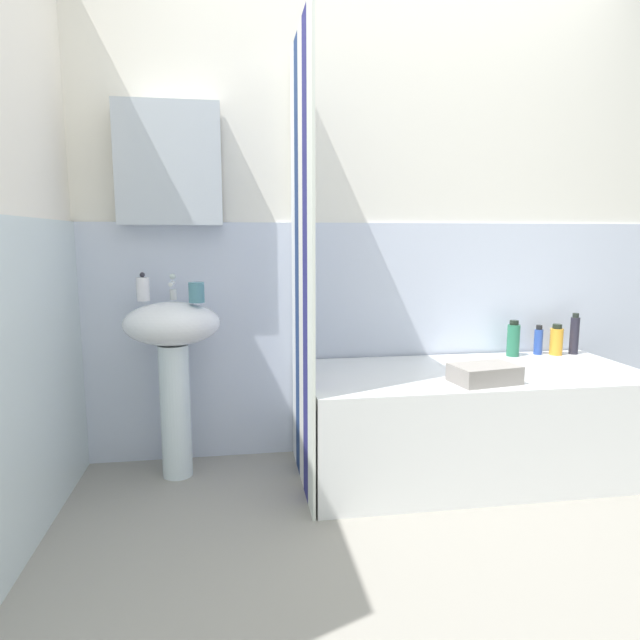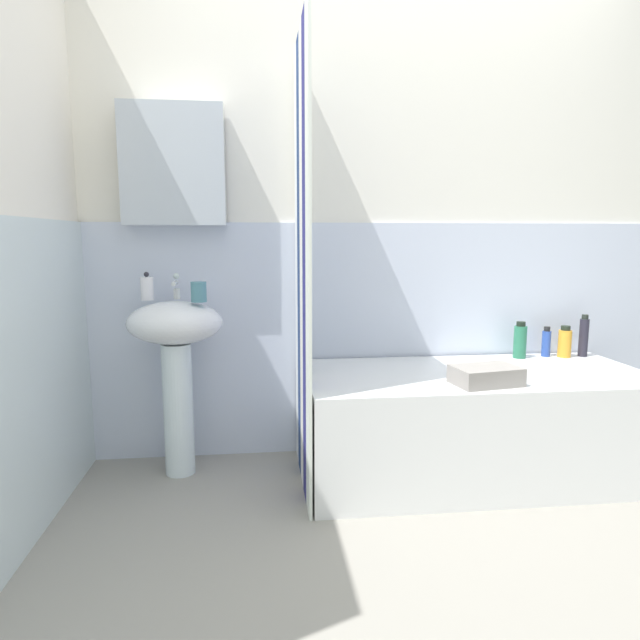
{
  "view_description": "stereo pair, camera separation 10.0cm",
  "coord_description": "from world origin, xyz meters",
  "px_view_note": "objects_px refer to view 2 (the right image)",
  "views": [
    {
      "loc": [
        -0.8,
        -1.53,
        1.13
      ],
      "look_at": [
        -0.43,
        0.81,
        0.77
      ],
      "focal_mm": 30.81,
      "sensor_mm": 36.0,
      "label": 1
    },
    {
      "loc": [
        -0.7,
        -1.55,
        1.13
      ],
      "look_at": [
        -0.43,
        0.81,
        0.77
      ],
      "focal_mm": 30.81,
      "sensor_mm": 36.0,
      "label": 2
    }
  ],
  "objects_px": {
    "sink": "(176,349)",
    "shampoo_bottle": "(584,337)",
    "conditioner_bottle": "(546,343)",
    "bathtub": "(474,423)",
    "lotion_bottle": "(565,342)",
    "towel_folded": "(486,375)",
    "soap_dispenser": "(147,288)",
    "body_wash_bottle": "(520,341)",
    "toothbrush_cup": "(199,292)"
  },
  "relations": [
    {
      "from": "soap_dispenser",
      "to": "shampoo_bottle",
      "type": "bearing_deg",
      "value": 0.66
    },
    {
      "from": "toothbrush_cup",
      "to": "conditioner_bottle",
      "type": "bearing_deg",
      "value": 4.92
    },
    {
      "from": "soap_dispenser",
      "to": "towel_folded",
      "type": "height_order",
      "value": "soap_dispenser"
    },
    {
      "from": "conditioner_bottle",
      "to": "lotion_bottle",
      "type": "bearing_deg",
      "value": -16.12
    },
    {
      "from": "body_wash_bottle",
      "to": "toothbrush_cup",
      "type": "bearing_deg",
      "value": -175.27
    },
    {
      "from": "conditioner_bottle",
      "to": "body_wash_bottle",
      "type": "height_order",
      "value": "body_wash_bottle"
    },
    {
      "from": "sink",
      "to": "towel_folded",
      "type": "distance_m",
      "value": 1.41
    },
    {
      "from": "soap_dispenser",
      "to": "lotion_bottle",
      "type": "distance_m",
      "value": 2.14
    },
    {
      "from": "shampoo_bottle",
      "to": "towel_folded",
      "type": "height_order",
      "value": "shampoo_bottle"
    },
    {
      "from": "body_wash_bottle",
      "to": "towel_folded",
      "type": "xyz_separation_m",
      "value": [
        -0.39,
        -0.49,
        -0.05
      ]
    },
    {
      "from": "toothbrush_cup",
      "to": "lotion_bottle",
      "type": "bearing_deg",
      "value": 3.9
    },
    {
      "from": "soap_dispenser",
      "to": "shampoo_bottle",
      "type": "height_order",
      "value": "soap_dispenser"
    },
    {
      "from": "toothbrush_cup",
      "to": "body_wash_bottle",
      "type": "xyz_separation_m",
      "value": [
        1.63,
        0.13,
        -0.29
      ]
    },
    {
      "from": "bathtub",
      "to": "shampoo_bottle",
      "type": "xyz_separation_m",
      "value": [
        0.7,
        0.27,
        0.36
      ]
    },
    {
      "from": "bathtub",
      "to": "towel_folded",
      "type": "bearing_deg",
      "value": -101.78
    },
    {
      "from": "conditioner_bottle",
      "to": "body_wash_bottle",
      "type": "relative_size",
      "value": 0.83
    },
    {
      "from": "conditioner_bottle",
      "to": "bathtub",
      "type": "bearing_deg",
      "value": -150.11
    },
    {
      "from": "sink",
      "to": "soap_dispenser",
      "type": "height_order",
      "value": "soap_dispenser"
    },
    {
      "from": "towel_folded",
      "to": "conditioner_bottle",
      "type": "bearing_deg",
      "value": 42.58
    },
    {
      "from": "body_wash_bottle",
      "to": "conditioner_bottle",
      "type": "bearing_deg",
      "value": 6.8
    },
    {
      "from": "toothbrush_cup",
      "to": "towel_folded",
      "type": "xyz_separation_m",
      "value": [
        1.23,
        -0.35,
        -0.34
      ]
    },
    {
      "from": "sink",
      "to": "shampoo_bottle",
      "type": "height_order",
      "value": "sink"
    },
    {
      "from": "soap_dispenser",
      "to": "lotion_bottle",
      "type": "height_order",
      "value": "soap_dispenser"
    },
    {
      "from": "conditioner_bottle",
      "to": "body_wash_bottle",
      "type": "xyz_separation_m",
      "value": [
        -0.16,
        -0.02,
        0.02
      ]
    },
    {
      "from": "sink",
      "to": "body_wash_bottle",
      "type": "bearing_deg",
      "value": 3.29
    },
    {
      "from": "conditioner_bottle",
      "to": "towel_folded",
      "type": "distance_m",
      "value": 0.75
    },
    {
      "from": "soap_dispenser",
      "to": "bathtub",
      "type": "distance_m",
      "value": 1.67
    },
    {
      "from": "conditioner_bottle",
      "to": "body_wash_bottle",
      "type": "bearing_deg",
      "value": -173.2
    },
    {
      "from": "shampoo_bottle",
      "to": "body_wash_bottle",
      "type": "xyz_separation_m",
      "value": [
        -0.35,
        0.0,
        -0.02
      ]
    },
    {
      "from": "conditioner_bottle",
      "to": "towel_folded",
      "type": "relative_size",
      "value": 0.58
    },
    {
      "from": "toothbrush_cup",
      "to": "body_wash_bottle",
      "type": "bearing_deg",
      "value": 4.73
    },
    {
      "from": "shampoo_bottle",
      "to": "conditioner_bottle",
      "type": "bearing_deg",
      "value": 174.04
    },
    {
      "from": "body_wash_bottle",
      "to": "shampoo_bottle",
      "type": "bearing_deg",
      "value": -0.3
    },
    {
      "from": "shampoo_bottle",
      "to": "towel_folded",
      "type": "xyz_separation_m",
      "value": [
        -0.74,
        -0.48,
        -0.07
      ]
    },
    {
      "from": "bathtub",
      "to": "body_wash_bottle",
      "type": "relative_size",
      "value": 8.34
    },
    {
      "from": "lotion_bottle",
      "to": "conditioner_bottle",
      "type": "relative_size",
      "value": 1.05
    },
    {
      "from": "soap_dispenser",
      "to": "lotion_bottle",
      "type": "bearing_deg",
      "value": 0.55
    },
    {
      "from": "sink",
      "to": "shampoo_bottle",
      "type": "distance_m",
      "value": 2.1
    },
    {
      "from": "soap_dispenser",
      "to": "conditioner_bottle",
      "type": "xyz_separation_m",
      "value": [
        2.03,
        0.05,
        -0.32
      ]
    },
    {
      "from": "bathtub",
      "to": "body_wash_bottle",
      "type": "xyz_separation_m",
      "value": [
        0.35,
        0.27,
        0.34
      ]
    },
    {
      "from": "sink",
      "to": "conditioner_bottle",
      "type": "bearing_deg",
      "value": 3.58
    },
    {
      "from": "bathtub",
      "to": "sink",
      "type": "bearing_deg",
      "value": 173.03
    },
    {
      "from": "soap_dispenser",
      "to": "towel_folded",
      "type": "bearing_deg",
      "value": -17.14
    },
    {
      "from": "sink",
      "to": "shampoo_bottle",
      "type": "bearing_deg",
      "value": 2.69
    },
    {
      "from": "toothbrush_cup",
      "to": "conditioner_bottle",
      "type": "xyz_separation_m",
      "value": [
        1.78,
        0.15,
        -0.3
      ]
    },
    {
      "from": "lotion_bottle",
      "to": "towel_folded",
      "type": "height_order",
      "value": "lotion_bottle"
    },
    {
      "from": "sink",
      "to": "conditioner_bottle",
      "type": "relative_size",
      "value": 5.24
    },
    {
      "from": "soap_dispenser",
      "to": "lotion_bottle",
      "type": "xyz_separation_m",
      "value": [
        2.12,
        0.02,
        -0.31
      ]
    },
    {
      "from": "soap_dispenser",
      "to": "bathtub",
      "type": "xyz_separation_m",
      "value": [
        1.53,
        -0.24,
        -0.64
      ]
    },
    {
      "from": "towel_folded",
      "to": "bathtub",
      "type": "bearing_deg",
      "value": 78.22
    }
  ]
}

